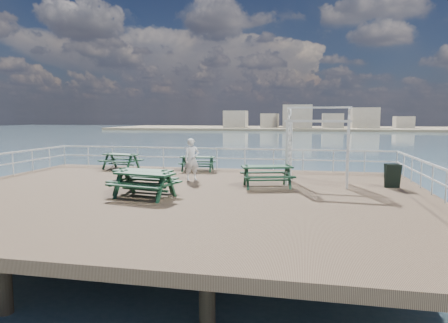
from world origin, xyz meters
TOP-DOWN VIEW (x-y plane):
  - ground at (0.00, 0.00)m, footprint 18.00×14.00m
  - sea_backdrop at (12.54, 134.07)m, footprint 300.00×300.00m
  - railing at (-0.07, 2.57)m, footprint 17.77×13.76m
  - picnic_table_a at (-4.84, 5.67)m, footprint 2.14×1.88m
  - picnic_table_b at (-0.76, 5.80)m, footprint 1.77×1.47m
  - picnic_table_c at (3.08, 1.84)m, footprint 2.27×2.01m
  - picnic_table_d at (-0.75, -1.02)m, footprint 2.27×1.97m
  - picnic_table_e at (-1.04, -0.44)m, footprint 2.19×1.85m
  - trellis_arbor at (5.00, 2.80)m, footprint 2.61×1.56m
  - sandwich_board at (7.80, 2.62)m, footprint 0.60×0.47m
  - person at (-0.24, 2.93)m, footprint 0.78×0.71m

SIDE VIEW (x-z plane):
  - sea_backdrop at x=12.54m, z-range -5.11..4.09m
  - ground at x=0.00m, z-range -0.30..0.00m
  - sandwich_board at x=7.80m, z-range -0.01..0.92m
  - picnic_table_b at x=-0.76m, z-range 0.11..0.93m
  - picnic_table_a at x=-4.84m, z-range 0.12..1.02m
  - picnic_table_c at x=3.08m, z-range 0.13..1.07m
  - picnic_table_d at x=-0.75m, z-range 0.14..1.11m
  - picnic_table_e at x=-1.04m, z-range 0.14..1.11m
  - railing at x=-0.07m, z-range 0.32..1.42m
  - person at x=-0.24m, z-range 0.00..1.79m
  - trellis_arbor at x=5.00m, z-range -0.17..2.93m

